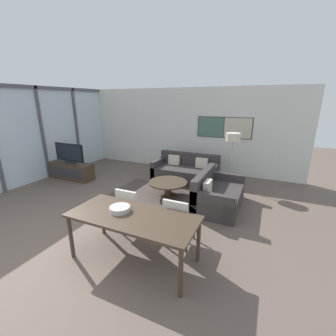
# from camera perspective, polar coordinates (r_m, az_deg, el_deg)

# --- Properties ---
(ground_plane) EXTENTS (24.00, 24.00, 0.00)m
(ground_plane) POSITION_cam_1_polar(r_m,az_deg,el_deg) (4.20, -27.36, -19.87)
(ground_plane) COLOR brown
(wall_back) EXTENTS (8.05, 0.09, 2.80)m
(wall_back) POSITION_cam_1_polar(r_m,az_deg,el_deg) (7.97, 3.60, 9.70)
(wall_back) COLOR silver
(wall_back) RESTS_ON ground_plane
(window_wall_left) EXTENTS (0.07, 5.46, 2.80)m
(window_wall_left) POSITION_cam_1_polar(r_m,az_deg,el_deg) (7.96, -29.53, 8.51)
(window_wall_left) COLOR silver
(window_wall_left) RESTS_ON ground_plane
(area_rug) EXTENTS (2.97, 1.61, 0.01)m
(area_rug) POSITION_cam_1_polar(r_m,az_deg,el_deg) (5.88, -0.01, -7.06)
(area_rug) COLOR #473D38
(area_rug) RESTS_ON ground_plane
(tv_console) EXTENTS (1.48, 0.48, 0.51)m
(tv_console) POSITION_cam_1_polar(r_m,az_deg,el_deg) (7.72, -23.31, -0.62)
(tv_console) COLOR #423326
(tv_console) RESTS_ON ground_plane
(television) EXTENTS (1.10, 0.20, 0.61)m
(television) POSITION_cam_1_polar(r_m,az_deg,el_deg) (7.59, -23.79, 3.41)
(television) COLOR #2D2D33
(television) RESTS_ON tv_console
(sofa_main) EXTENTS (1.93, 0.93, 0.81)m
(sofa_main) POSITION_cam_1_polar(r_m,az_deg,el_deg) (6.95, 4.60, -0.95)
(sofa_main) COLOR #383333
(sofa_main) RESTS_ON ground_plane
(sofa_side) EXTENTS (0.93, 1.58, 0.81)m
(sofa_side) POSITION_cam_1_polar(r_m,az_deg,el_deg) (5.37, 12.07, -6.77)
(sofa_side) COLOR #383333
(sofa_side) RESTS_ON ground_plane
(coffee_table) EXTENTS (0.98, 0.98, 0.39)m
(coffee_table) POSITION_cam_1_polar(r_m,az_deg,el_deg) (5.77, -0.01, -4.40)
(coffee_table) COLOR #423326
(coffee_table) RESTS_ON ground_plane
(dining_table) EXTENTS (1.94, 0.85, 0.76)m
(dining_table) POSITION_cam_1_polar(r_m,az_deg,el_deg) (3.46, -8.91, -12.81)
(dining_table) COLOR #423326
(dining_table) RESTS_ON ground_plane
(dining_chair_left) EXTENTS (0.46, 0.46, 0.87)m
(dining_chair_left) POSITION_cam_1_polar(r_m,az_deg,el_deg) (4.26, -9.46, -9.75)
(dining_chair_left) COLOR beige
(dining_chair_left) RESTS_ON ground_plane
(dining_chair_centre) EXTENTS (0.46, 0.46, 0.87)m
(dining_chair_centre) POSITION_cam_1_polar(r_m,az_deg,el_deg) (3.82, 2.58, -12.79)
(dining_chair_centre) COLOR beige
(dining_chair_centre) RESTS_ON ground_plane
(fruit_bowl) EXTENTS (0.32, 0.32, 0.08)m
(fruit_bowl) POSITION_cam_1_polar(r_m,az_deg,el_deg) (3.55, -12.13, -10.03)
(fruit_bowl) COLOR #B7B2A8
(fruit_bowl) RESTS_ON dining_table
(floor_lamp) EXTENTS (0.40, 0.40, 1.53)m
(floor_lamp) POSITION_cam_1_polar(r_m,az_deg,el_deg) (6.48, 16.14, 6.76)
(floor_lamp) COLOR #2D2D33
(floor_lamp) RESTS_ON ground_plane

